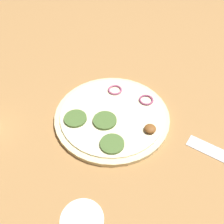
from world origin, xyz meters
TOP-DOWN VIEW (x-y plane):
  - ground_plane at (0.00, 0.00)m, footprint 3.00×3.00m
  - pizza at (0.00, -0.00)m, footprint 0.27×0.27m
  - flour_patch at (0.03, -0.24)m, footprint 0.08×0.08m

SIDE VIEW (x-z plane):
  - ground_plane at x=0.00m, z-range 0.00..0.00m
  - flour_patch at x=0.03m, z-range 0.00..0.00m
  - pizza at x=0.00m, z-range -0.01..0.02m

